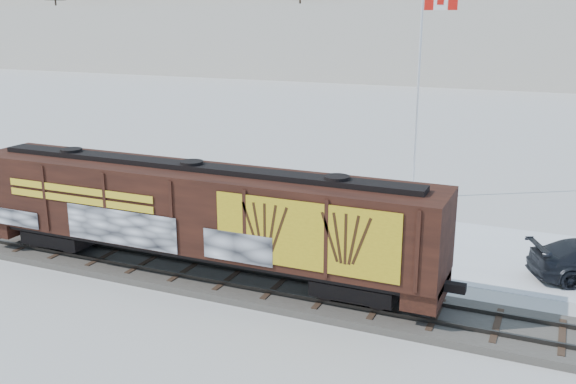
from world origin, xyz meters
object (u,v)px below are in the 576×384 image
at_px(car_silver, 197,208).
at_px(car_white, 277,205).
at_px(flagpole, 418,124).
at_px(hopper_railcar, 194,211).

xyz_separation_m(car_silver, car_white, (3.55, 1.97, 0.03)).
height_order(flagpole, car_silver, flagpole).
relative_size(hopper_railcar, car_silver, 4.25).
bearing_deg(car_white, hopper_railcar, 162.45).
height_order(car_silver, car_white, car_white).
xyz_separation_m(hopper_railcar, car_silver, (-3.67, 6.12, -2.01)).
bearing_deg(hopper_railcar, car_silver, 120.95).
distance_m(flagpole, car_silver, 13.24).
distance_m(hopper_railcar, car_white, 8.33).
bearing_deg(flagpole, hopper_railcar, -109.39).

